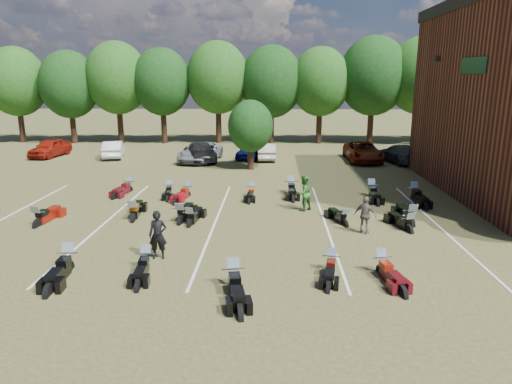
{
  "coord_description": "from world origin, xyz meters",
  "views": [
    {
      "loc": [
        -0.39,
        -16.73,
        6.41
      ],
      "look_at": [
        -1.17,
        4.0,
        1.2
      ],
      "focal_mm": 32.0,
      "sensor_mm": 36.0,
      "label": 1
    }
  ],
  "objects_px": {
    "person_green": "(304,193)",
    "motorcycle_14": "(129,192)",
    "car_0": "(50,148)",
    "motorcycle_3": "(146,269)",
    "motorcycle_7": "(38,226)",
    "car_4": "(250,150)",
    "person_grey": "(365,215)",
    "person_black": "(158,235)"
  },
  "relations": [
    {
      "from": "car_4",
      "to": "motorcycle_3",
      "type": "distance_m",
      "value": 22.38
    },
    {
      "from": "car_4",
      "to": "motorcycle_14",
      "type": "xyz_separation_m",
      "value": [
        -6.46,
        -11.36,
        -0.68
      ]
    },
    {
      "from": "motorcycle_14",
      "to": "person_green",
      "type": "bearing_deg",
      "value": -8.49
    },
    {
      "from": "motorcycle_14",
      "to": "car_0",
      "type": "bearing_deg",
      "value": 142.08
    },
    {
      "from": "motorcycle_3",
      "to": "person_green",
      "type": "bearing_deg",
      "value": 45.84
    },
    {
      "from": "car_0",
      "to": "motorcycle_7",
      "type": "xyz_separation_m",
      "value": [
        8.17,
        -18.12,
        -0.75
      ]
    },
    {
      "from": "car_4",
      "to": "person_green",
      "type": "height_order",
      "value": "person_green"
    },
    {
      "from": "car_0",
      "to": "motorcycle_3",
      "type": "xyz_separation_m",
      "value": [
        14.24,
        -22.57,
        -0.75
      ]
    },
    {
      "from": "person_green",
      "to": "motorcycle_14",
      "type": "bearing_deg",
      "value": -57.92
    },
    {
      "from": "person_grey",
      "to": "car_0",
      "type": "bearing_deg",
      "value": -8.76
    },
    {
      "from": "person_black",
      "to": "person_grey",
      "type": "bearing_deg",
      "value": 16.53
    },
    {
      "from": "person_green",
      "to": "motorcycle_14",
      "type": "distance_m",
      "value": 10.46
    },
    {
      "from": "motorcycle_14",
      "to": "motorcycle_7",
      "type": "bearing_deg",
      "value": -97.28
    },
    {
      "from": "person_green",
      "to": "motorcycle_7",
      "type": "height_order",
      "value": "person_green"
    },
    {
      "from": "person_green",
      "to": "motorcycle_3",
      "type": "relative_size",
      "value": 0.83
    },
    {
      "from": "car_0",
      "to": "person_black",
      "type": "relative_size",
      "value": 2.45
    },
    {
      "from": "car_4",
      "to": "motorcycle_3",
      "type": "relative_size",
      "value": 1.87
    },
    {
      "from": "car_4",
      "to": "person_black",
      "type": "xyz_separation_m",
      "value": [
        -2.29,
        -21.23,
        0.22
      ]
    },
    {
      "from": "car_4",
      "to": "motorcycle_14",
      "type": "height_order",
      "value": "car_4"
    },
    {
      "from": "person_grey",
      "to": "motorcycle_7",
      "type": "relative_size",
      "value": 0.66
    },
    {
      "from": "motorcycle_7",
      "to": "car_0",
      "type": "bearing_deg",
      "value": -60.86
    },
    {
      "from": "car_4",
      "to": "person_grey",
      "type": "distance_m",
      "value": 19.06
    },
    {
      "from": "person_black",
      "to": "motorcycle_7",
      "type": "xyz_separation_m",
      "value": [
        -6.27,
        3.45,
        -0.9
      ]
    },
    {
      "from": "motorcycle_14",
      "to": "car_4",
      "type": "bearing_deg",
      "value": 71.18
    },
    {
      "from": "motorcycle_3",
      "to": "motorcycle_14",
      "type": "bearing_deg",
      "value": 104.24
    },
    {
      "from": "motorcycle_7",
      "to": "car_4",
      "type": "bearing_deg",
      "value": -110.84
    },
    {
      "from": "car_0",
      "to": "motorcycle_7",
      "type": "relative_size",
      "value": 1.8
    },
    {
      "from": "car_4",
      "to": "motorcycle_7",
      "type": "xyz_separation_m",
      "value": [
        -8.56,
        -17.78,
        -0.68
      ]
    },
    {
      "from": "person_green",
      "to": "motorcycle_14",
      "type": "height_order",
      "value": "person_green"
    },
    {
      "from": "car_4",
      "to": "person_grey",
      "type": "bearing_deg",
      "value": -58.38
    },
    {
      "from": "person_grey",
      "to": "motorcycle_3",
      "type": "relative_size",
      "value": 0.76
    },
    {
      "from": "car_0",
      "to": "car_4",
      "type": "height_order",
      "value": "car_0"
    },
    {
      "from": "person_green",
      "to": "motorcycle_3",
      "type": "bearing_deg",
      "value": 13.05
    },
    {
      "from": "person_black",
      "to": "person_grey",
      "type": "distance_m",
      "value": 8.6
    },
    {
      "from": "person_black",
      "to": "motorcycle_3",
      "type": "bearing_deg",
      "value": -105.88
    },
    {
      "from": "car_4",
      "to": "person_black",
      "type": "height_order",
      "value": "person_black"
    },
    {
      "from": "person_green",
      "to": "person_grey",
      "type": "xyz_separation_m",
      "value": [
        2.37,
        -3.36,
        -0.08
      ]
    },
    {
      "from": "person_black",
      "to": "motorcycle_7",
      "type": "bearing_deg",
      "value": 146.82
    },
    {
      "from": "motorcycle_7",
      "to": "person_green",
      "type": "bearing_deg",
      "value": -161.15
    },
    {
      "from": "motorcycle_14",
      "to": "person_grey",
      "type": "bearing_deg",
      "value": -18.34
    },
    {
      "from": "car_4",
      "to": "car_0",
      "type": "bearing_deg",
      "value": -167.1
    },
    {
      "from": "person_grey",
      "to": "motorcycle_14",
      "type": "relative_size",
      "value": 0.71
    }
  ]
}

